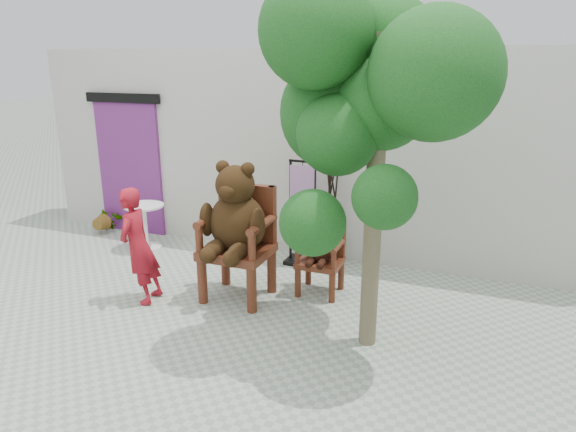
% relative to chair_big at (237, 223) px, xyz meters
% --- Properties ---
extents(ground_plane, '(60.00, 60.00, 0.00)m').
position_rel_chair_big_xyz_m(ground_plane, '(0.18, -0.92, -0.97)').
color(ground_plane, '#98A090').
rests_on(ground_plane, ground).
extents(back_wall, '(9.00, 1.00, 3.00)m').
position_rel_chair_big_xyz_m(back_wall, '(0.18, 2.18, 0.53)').
color(back_wall, beige).
rests_on(back_wall, ground).
extents(doorway, '(1.40, 0.11, 2.33)m').
position_rel_chair_big_xyz_m(doorway, '(-2.82, 1.66, 0.20)').
color(doorway, '#68246C').
rests_on(doorway, ground).
extents(chair_big, '(0.82, 0.90, 1.71)m').
position_rel_chair_big_xyz_m(chair_big, '(0.00, 0.00, 0.00)').
color(chair_big, '#451C0E').
rests_on(chair_big, ground).
extents(chair_small, '(0.53, 0.51, 0.95)m').
position_rel_chair_big_xyz_m(chair_small, '(0.91, 0.49, -0.40)').
color(chair_small, '#451C0E').
rests_on(chair_small, ground).
extents(person, '(0.41, 0.56, 1.41)m').
position_rel_chair_big_xyz_m(person, '(-1.06, -0.52, -0.26)').
color(person, maroon).
rests_on(person, ground).
extents(cafe_table, '(0.60, 0.60, 0.70)m').
position_rel_chair_big_xyz_m(cafe_table, '(-2.12, 1.02, -0.52)').
color(cafe_table, white).
rests_on(cafe_table, ground).
extents(display_stand, '(0.46, 0.36, 1.51)m').
position_rel_chair_big_xyz_m(display_stand, '(0.36, 1.31, -0.38)').
color(display_stand, black).
rests_on(display_stand, ground).
extents(stool_bucket, '(0.32, 0.32, 1.45)m').
position_rel_chair_big_xyz_m(stool_bucket, '(0.76, 1.43, -0.32)').
color(stool_bucket, white).
rests_on(stool_bucket, ground).
extents(tree, '(2.12, 1.99, 3.59)m').
position_rel_chair_big_xyz_m(tree, '(1.58, -0.38, 1.59)').
color(tree, brown).
rests_on(tree, ground).
extents(potted_plant, '(0.45, 0.39, 0.48)m').
position_rel_chair_big_xyz_m(potted_plant, '(-3.22, 1.43, -0.73)').
color(potted_plant, '#0E3613').
rests_on(potted_plant, ground).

